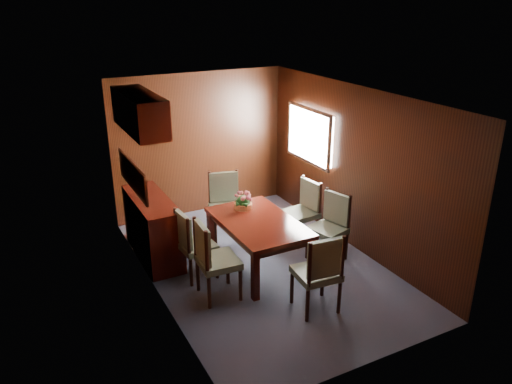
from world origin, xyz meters
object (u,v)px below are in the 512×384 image
dining_table (258,227)px  chair_left_near (212,256)px  chair_right_near (331,223)px  sideboard (153,228)px  chair_head (320,270)px  flower_centerpiece (243,200)px

dining_table → chair_left_near: chair_left_near is taller
chair_left_near → chair_right_near: 1.91m
dining_table → chair_right_near: (1.05, -0.23, -0.06)m
sideboard → dining_table: 1.54m
chair_left_near → chair_head: (0.99, -0.87, -0.01)m
sideboard → dining_table: (1.19, -0.97, 0.16)m
chair_right_near → chair_head: 1.38m
sideboard → dining_table: size_ratio=0.92×
dining_table → chair_head: (0.15, -1.27, -0.04)m
chair_right_near → dining_table: bearing=62.1°
sideboard → chair_left_near: size_ratio=1.34×
sideboard → chair_right_near: bearing=-28.2°
flower_centerpiece → sideboard: bearing=156.9°
chair_head → sideboard: bearing=125.9°
dining_table → chair_left_near: 0.94m
dining_table → chair_left_near: (-0.85, -0.40, -0.03)m
sideboard → flower_centerpiece: flower_centerpiece is taller
dining_table → chair_head: size_ratio=1.48×
sideboard → dining_table: sideboard is taller
chair_right_near → flower_centerpiece: 1.29m
sideboard → chair_left_near: chair_left_near is taller
sideboard → chair_right_near: size_ratio=1.42×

